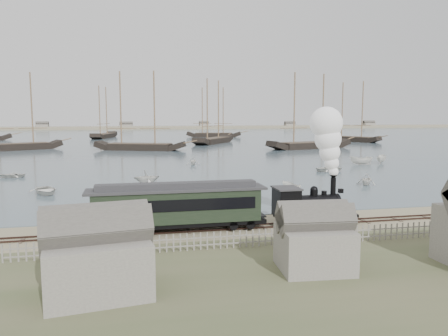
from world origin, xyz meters
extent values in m
plane|color=gray|center=(0.00, 0.00, 0.00)|extent=(600.00, 600.00, 0.00)
cube|color=#465964|center=(0.00, 170.00, 0.03)|extent=(600.00, 336.00, 0.06)
cube|color=#32201B|center=(0.00, -2.50, 0.10)|extent=(120.00, 0.08, 0.12)
cube|color=#32201B|center=(0.00, -1.50, 0.10)|extent=(120.00, 0.08, 0.12)
cube|color=#3C2E26|center=(0.00, -2.00, 0.03)|extent=(120.00, 1.80, 0.06)
cube|color=tan|center=(0.00, 250.00, 0.00)|extent=(500.00, 20.00, 1.80)
cube|color=black|center=(6.57, -2.00, 0.71)|extent=(6.74, 1.98, 0.25)
cylinder|color=black|center=(6.17, -2.00, 1.70)|extent=(4.17, 1.49, 1.49)
cube|color=black|center=(3.99, -2.00, 1.90)|extent=(1.79, 2.18, 2.28)
cube|color=#333235|center=(3.99, -2.00, 3.09)|extent=(1.98, 2.38, 0.12)
cylinder|color=black|center=(8.06, -2.00, 3.04)|extent=(0.44, 0.44, 1.59)
sphere|color=black|center=(6.37, -2.00, 2.86)|extent=(0.63, 0.63, 0.63)
cone|color=black|center=(9.74, -2.00, 0.61)|extent=(1.39, 1.98, 1.98)
cube|color=black|center=(8.75, -2.00, 2.69)|extent=(0.35, 0.35, 0.35)
cube|color=black|center=(-4.83, -2.00, 0.70)|extent=(13.62, 2.24, 0.34)
cube|color=black|center=(-4.83, -2.00, 2.06)|extent=(12.65, 2.43, 2.43)
cube|color=black|center=(-4.83, -3.24, 2.30)|extent=(11.68, 0.06, 0.88)
cube|color=black|center=(-4.83, -0.76, 2.30)|extent=(11.68, 0.06, 0.88)
cube|color=#333235|center=(-4.83, -2.00, 3.32)|extent=(13.62, 2.63, 0.18)
cube|color=#333235|center=(-4.83, -2.00, 3.61)|extent=(12.16, 1.17, 0.44)
imported|color=silver|center=(-6.15, 0.11, 0.44)|extent=(4.02, 4.85, 0.87)
imported|color=silver|center=(-17.72, 16.98, 0.51)|extent=(5.21, 4.49, 0.91)
imported|color=silver|center=(-6.23, 22.31, 0.93)|extent=(3.30, 3.69, 1.75)
imported|color=silver|center=(9.60, 11.52, 0.69)|extent=(3.43, 1.88, 1.25)
imported|color=silver|center=(22.61, 28.44, 0.51)|extent=(3.20, 4.40, 0.90)
imported|color=silver|center=(21.19, 15.14, 0.79)|extent=(3.68, 3.66, 1.47)
imported|color=silver|center=(37.01, 37.16, 0.83)|extent=(4.03, 3.71, 1.54)
imported|color=silver|center=(-24.89, 31.99, 0.43)|extent=(2.73, 3.70, 0.74)
imported|color=silver|center=(2.78, 42.41, 0.77)|extent=(2.95, 2.63, 1.42)
imported|color=silver|center=(32.32, 36.07, 0.84)|extent=(2.58, 4.31, 1.56)
camera|label=1|loc=(-8.31, -34.82, 8.94)|focal=35.00mm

